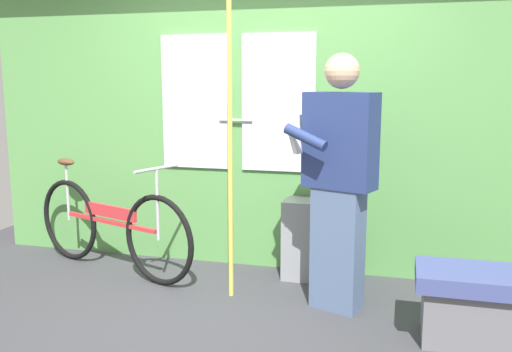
# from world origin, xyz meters

# --- Properties ---
(ground_plane) EXTENTS (5.89, 3.84, 0.04)m
(ground_plane) POSITION_xyz_m (0.00, 0.00, -0.02)
(ground_plane) COLOR #38383D
(train_door_wall) EXTENTS (4.89, 0.28, 2.41)m
(train_door_wall) POSITION_xyz_m (-0.01, 1.11, 1.26)
(train_door_wall) COLOR #56934C
(train_door_wall) RESTS_ON ground_plane
(bicycle_near_door) EXTENTS (1.70, 0.73, 0.92)m
(bicycle_near_door) POSITION_xyz_m (-1.16, 0.65, 0.38)
(bicycle_near_door) COLOR black
(bicycle_near_door) RESTS_ON ground_plane
(passenger_reading_newspaper) EXTENTS (0.63, 0.57, 1.73)m
(passenger_reading_newspaper) POSITION_xyz_m (0.72, 0.36, 0.91)
(passenger_reading_newspaper) COLOR slate
(passenger_reading_newspaper) RESTS_ON ground_plane
(trash_bin_by_wall) EXTENTS (0.42, 0.28, 0.63)m
(trash_bin_by_wall) POSITION_xyz_m (0.46, 0.90, 0.32)
(trash_bin_by_wall) COLOR gray
(trash_bin_by_wall) RESTS_ON ground_plane
(handrail_pole) EXTENTS (0.04, 0.04, 2.37)m
(handrail_pole) POSITION_xyz_m (-0.04, 0.39, 1.19)
(handrail_pole) COLOR #C6C14C
(handrail_pole) RESTS_ON ground_plane
(bench_seat_corner) EXTENTS (0.70, 0.44, 0.45)m
(bench_seat_corner) POSITION_xyz_m (1.59, 0.05, 0.24)
(bench_seat_corner) COLOR #3D477F
(bench_seat_corner) RESTS_ON ground_plane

